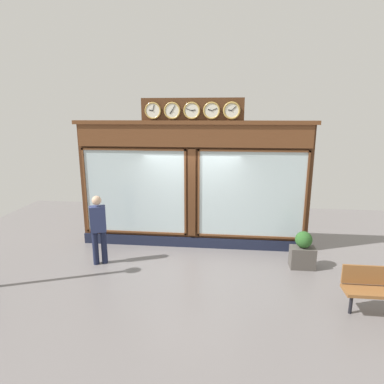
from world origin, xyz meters
name	(u,v)px	position (x,y,z in m)	size (l,w,h in m)	color
ground_plane	(176,305)	(0.00, 2.80, 0.00)	(14.00, 14.00, 0.00)	slate
shop_facade	(193,184)	(0.00, -0.12, 1.73)	(6.18, 0.42, 3.92)	#4C2B16
pedestrian	(98,227)	(2.09, 1.25, 0.93)	(0.42, 0.34, 1.69)	#191E38
planter_box	(302,257)	(-2.70, 0.95, 0.25)	(0.56, 0.36, 0.51)	#4C4742
planter_shrub	(304,240)	(-2.70, 0.95, 0.70)	(0.39, 0.39, 0.39)	#285623
street_bench	(384,287)	(-3.73, 2.67, 0.52)	(1.40, 0.40, 0.87)	brown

